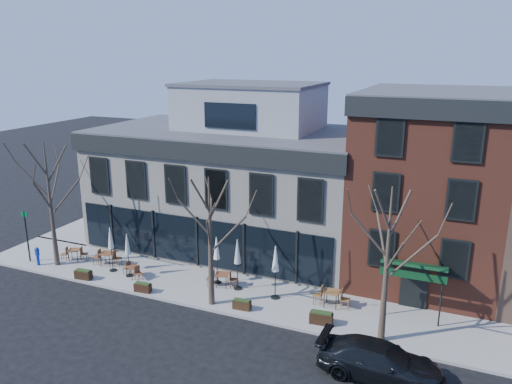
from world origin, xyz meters
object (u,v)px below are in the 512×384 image
at_px(call_box, 38,255).
at_px(umbrella_0, 111,240).
at_px(parked_sedan, 380,361).
at_px(cafe_set_0, 74,254).

xyz_separation_m(call_box, umbrella_0, (4.93, 1.16, 1.36)).
bearing_deg(parked_sedan, call_box, 83.73).
height_order(parked_sedan, call_box, parked_sedan).
bearing_deg(umbrella_0, cafe_set_0, 174.35).
relative_size(cafe_set_0, umbrella_0, 0.62).
bearing_deg(cafe_set_0, umbrella_0, -5.65).
xyz_separation_m(parked_sedan, cafe_set_0, (-20.30, 4.32, -0.14)).
xyz_separation_m(parked_sedan, call_box, (-21.92, 2.83, 0.04)).
distance_m(parked_sedan, cafe_set_0, 20.76).
distance_m(cafe_set_0, umbrella_0, 3.67).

